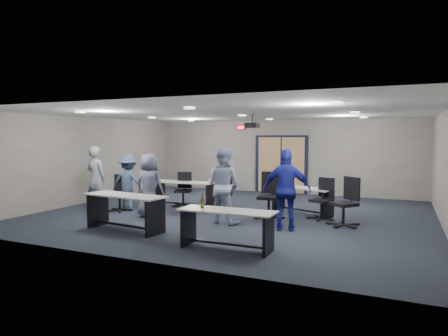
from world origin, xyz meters
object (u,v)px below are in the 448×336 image
at_px(table_back_left, 185,190).
at_px(person_gray, 96,179).
at_px(chair_back_b, 225,192).
at_px(person_plaid, 149,185).
at_px(table_front_left, 125,206).
at_px(chair_back_d, 321,199).
at_px(chair_loose_right, 344,202).
at_px(person_navy, 287,190).
at_px(table_back_right, 302,196).
at_px(chair_back_c, 269,195).
at_px(table_front_right, 226,222).
at_px(person_lightblue, 223,185).
at_px(chair_back_a, 183,190).
at_px(chair_loose_left, 120,193).
at_px(person_back, 128,182).

xyz_separation_m(table_back_left, person_gray, (-1.90, -1.63, 0.40)).
xyz_separation_m(chair_back_b, person_plaid, (-1.30, -1.88, 0.35)).
height_order(table_front_left, chair_back_d, chair_back_d).
distance_m(chair_loose_right, person_navy, 1.49).
relative_size(table_back_right, person_navy, 1.03).
xyz_separation_m(table_back_right, chair_back_c, (-0.64, -0.99, 0.10)).
height_order(table_front_right, person_lightblue, person_lightblue).
relative_size(person_plaid, person_lightblue, 0.90).
xyz_separation_m(chair_back_a, chair_back_d, (4.13, -0.22, 0.01)).
relative_size(chair_back_d, person_plaid, 0.63).
distance_m(chair_loose_left, person_lightblue, 3.33).
bearing_deg(chair_back_c, table_front_right, -93.19).
bearing_deg(chair_back_b, chair_loose_left, -165.51).
height_order(table_back_left, chair_back_c, chair_back_c).
relative_size(person_gray, person_plaid, 1.11).
xyz_separation_m(chair_back_b, person_navy, (2.35, -1.92, 0.43)).
bearing_deg(table_back_right, chair_back_c, -102.47).
bearing_deg(chair_back_d, chair_loose_left, -146.05).
height_order(table_back_left, person_gray, person_gray).
bearing_deg(chair_loose_left, chair_loose_right, -14.06).
xyz_separation_m(chair_loose_left, person_back, (0.11, 0.26, 0.28)).
xyz_separation_m(table_front_left, chair_back_b, (0.93, 3.37, -0.07)).
bearing_deg(person_lightblue, table_back_right, -118.20).
bearing_deg(table_back_left, chair_back_d, -6.84).
xyz_separation_m(person_gray, person_lightblue, (3.87, 0.05, 0.00)).
bearing_deg(person_gray, person_back, -136.06).
distance_m(table_front_left, chair_back_c, 3.59).
bearing_deg(table_back_right, chair_loose_left, -139.71).
bearing_deg(person_back, person_gray, 29.29).
relative_size(chair_loose_right, person_gray, 0.63).
height_order(chair_back_a, chair_back_b, chair_back_a).
xyz_separation_m(table_front_left, table_front_right, (2.66, -0.46, -0.04)).
distance_m(table_front_left, chair_back_d, 4.80).
bearing_deg(chair_back_c, person_back, -179.18).
relative_size(chair_back_a, person_gray, 0.56).
bearing_deg(chair_loose_right, chair_back_b, -156.78).
bearing_deg(chair_back_a, table_front_left, -100.01).
distance_m(chair_back_d, chair_loose_right, 0.85).
height_order(table_front_right, chair_back_b, table_front_right).
bearing_deg(person_gray, table_back_right, -153.47).
bearing_deg(chair_loose_left, person_gray, -173.24).
bearing_deg(person_gray, person_plaid, -175.63).
xyz_separation_m(table_back_right, person_navy, (0.12, -2.10, 0.41)).
height_order(person_plaid, person_lightblue, person_lightblue).
bearing_deg(table_front_left, table_front_right, -2.95).
bearing_deg(table_front_left, chair_loose_left, 138.52).
bearing_deg(chair_back_a, table_front_right, -66.85).
xyz_separation_m(person_lightblue, person_navy, (1.60, -0.14, -0.01)).
bearing_deg(person_gray, person_lightblue, -173.33).
bearing_deg(table_back_left, chair_back_c, -16.32).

